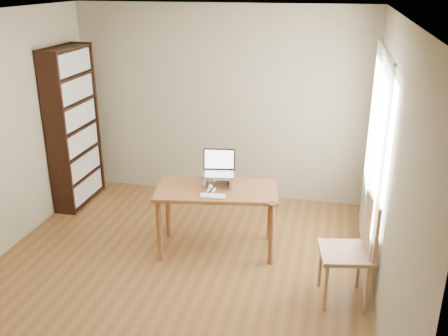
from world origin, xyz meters
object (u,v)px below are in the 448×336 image
at_px(chair, 355,247).
at_px(laptop, 220,167).
at_px(keyboard, 213,196).
at_px(desk, 217,198).
at_px(bookshelf, 73,128).
at_px(cat, 216,179).

bearing_deg(chair, laptop, 142.01).
bearing_deg(keyboard, desk, 89.10).
bearing_deg(bookshelf, cat, -19.82).
distance_m(bookshelf, cat, 2.25).
distance_m(desk, cat, 0.21).
relative_size(desk, keyboard, 4.82).
relative_size(bookshelf, chair, 1.99).
relative_size(cat, chair, 0.46).
bearing_deg(desk, chair, -32.46).
bearing_deg(cat, bookshelf, 160.65).
bearing_deg(cat, keyboard, -80.97).
height_order(desk, laptop, laptop).
relative_size(desk, chair, 1.33).
distance_m(laptop, keyboard, 0.41).
height_order(laptop, chair, laptop).
bearing_deg(cat, laptop, 39.58).
bearing_deg(keyboard, cat, 94.73).
bearing_deg(bookshelf, keyboard, -26.81).
xyz_separation_m(laptop, chair, (1.47, -0.77, -0.37)).
relative_size(bookshelf, desk, 1.49).
distance_m(bookshelf, keyboard, 2.44).
bearing_deg(keyboard, laptop, 87.95).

